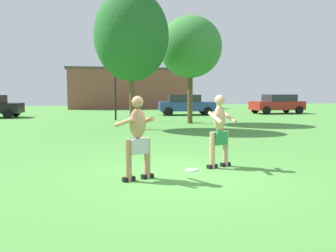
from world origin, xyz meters
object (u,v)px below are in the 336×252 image
Objects in this scene: player_in_green at (220,129)px; frisbee at (192,170)px; player_with_cap at (138,134)px; car_red_far_end at (278,104)px; lamp_post at (115,67)px; tree_right_field at (131,36)px; tree_behind_players at (190,47)px; car_blue_mid_lot at (186,104)px.

player_in_green is 1.17m from frisbee.
car_red_far_end is (14.39, 19.42, -0.14)m from player_with_cap.
player_with_cap is 0.32× the size of lamp_post.
player_with_cap is 0.26× the size of tree_right_field.
tree_right_field reaches higher than lamp_post.
car_red_far_end reaches higher than frisbee.
tree_behind_players is (-9.66, -7.15, 3.47)m from car_red_far_end.
car_blue_mid_lot is 0.74× the size of tree_behind_players.
player_in_green is at bearing -103.00° from tree_behind_players.
player_with_cap is 10.55m from tree_right_field.
player_in_green is at bearing 12.72° from frisbee.
lamp_post is at bearing 92.24° from frisbee.
player_in_green is 9.83m from tree_right_field.
frisbee is 0.05× the size of lamp_post.
lamp_post is at bearing -145.67° from car_blue_mid_lot.
tree_right_field is at bearing -86.34° from lamp_post.
frisbee is 0.05× the size of tree_behind_players.
tree_right_field is (-0.96, 9.13, 3.52)m from player_in_green.
player_in_green is 0.40× the size of car_red_far_end.
player_with_cap is 13.56m from tree_behind_players.
player_in_green is 22.35m from car_red_far_end.
car_blue_mid_lot is 0.68× the size of tree_right_field.
tree_behind_players reaches higher than player_with_cap.
lamp_post is (-1.32, 14.77, 2.46)m from player_in_green.
tree_right_field is (-0.22, 9.30, 4.42)m from frisbee.
lamp_post is 5.75m from tree_right_field.
car_blue_mid_lot is at bearing 76.13° from tree_behind_players.
tree_right_field reaches higher than tree_behind_players.
frisbee is (1.34, 0.60, -0.95)m from player_with_cap.
tree_right_field reaches higher than car_blue_mid_lot.
player_with_cap is at bearing -96.44° from tree_right_field.
tree_right_field is at bearing 83.56° from player_with_cap.
frisbee is at bearing -88.62° from tree_right_field.
tree_behind_players is (3.38, 11.66, 4.28)m from frisbee.
tree_behind_players is (4.73, 12.26, 3.33)m from player_with_cap.
player_with_cap is at bearing -155.84° from frisbee.
player_with_cap is 1.75m from frisbee.
car_red_far_end is 0.80× the size of lamp_post.
player_with_cap reaches higher than car_red_far_end.
player_in_green is 0.39× the size of car_blue_mid_lot.
car_red_far_end is at bearing -0.34° from car_blue_mid_lot.
car_red_far_end is (7.88, -0.05, 0.00)m from car_blue_mid_lot.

